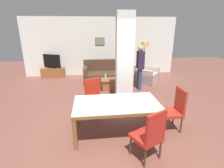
{
  "coord_description": "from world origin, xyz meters",
  "views": [
    {
      "loc": [
        -0.51,
        -3.39,
        2.32
      ],
      "look_at": [
        0.0,
        0.81,
        0.9
      ],
      "focal_mm": 28.0,
      "sensor_mm": 36.0,
      "label": 1
    }
  ],
  "objects_px": {
    "dining_table": "(117,108)",
    "sofa": "(104,75)",
    "armchair": "(145,75)",
    "bottle": "(105,77)",
    "standing_person": "(140,65)",
    "dining_chair_far_left": "(95,96)",
    "coffee_table": "(110,84)",
    "dining_chair_head_right": "(174,108)",
    "tv_screen": "(52,61)",
    "floor_lamp": "(145,47)",
    "dining_chair_near_right": "(150,134)",
    "tv_stand": "(53,73)"
  },
  "relations": [
    {
      "from": "dining_table",
      "to": "sofa",
      "type": "xyz_separation_m",
      "value": [
        0.04,
        3.81,
        -0.31
      ]
    },
    {
      "from": "armchair",
      "to": "bottle",
      "type": "relative_size",
      "value": 5.6
    },
    {
      "from": "bottle",
      "to": "standing_person",
      "type": "bearing_deg",
      "value": -1.1
    },
    {
      "from": "dining_chair_far_left",
      "to": "coffee_table",
      "type": "relative_size",
      "value": 1.49
    },
    {
      "from": "dining_table",
      "to": "dining_chair_head_right",
      "type": "xyz_separation_m",
      "value": [
        1.34,
        0.0,
        -0.08
      ]
    },
    {
      "from": "dining_table",
      "to": "coffee_table",
      "type": "height_order",
      "value": "dining_table"
    },
    {
      "from": "armchair",
      "to": "standing_person",
      "type": "bearing_deg",
      "value": 10.59
    },
    {
      "from": "coffee_table",
      "to": "tv_screen",
      "type": "height_order",
      "value": "tv_screen"
    },
    {
      "from": "dining_chair_head_right",
      "to": "coffee_table",
      "type": "distance_m",
      "value": 3.03
    },
    {
      "from": "armchair",
      "to": "tv_screen",
      "type": "height_order",
      "value": "tv_screen"
    },
    {
      "from": "dining_chair_head_right",
      "to": "tv_screen",
      "type": "distance_m",
      "value": 6.02
    },
    {
      "from": "tv_screen",
      "to": "bottle",
      "type": "bearing_deg",
      "value": 161.59
    },
    {
      "from": "sofa",
      "to": "coffee_table",
      "type": "bearing_deg",
      "value": 96.88
    },
    {
      "from": "floor_lamp",
      "to": "armchair",
      "type": "bearing_deg",
      "value": -102.07
    },
    {
      "from": "sofa",
      "to": "standing_person",
      "type": "bearing_deg",
      "value": 139.21
    },
    {
      "from": "dining_chair_far_left",
      "to": "bottle",
      "type": "relative_size",
      "value": 4.43
    },
    {
      "from": "tv_screen",
      "to": "floor_lamp",
      "type": "distance_m",
      "value": 4.29
    },
    {
      "from": "dining_chair_head_right",
      "to": "dining_chair_near_right",
      "type": "bearing_deg",
      "value": 135.43
    },
    {
      "from": "sofa",
      "to": "armchair",
      "type": "distance_m",
      "value": 1.75
    },
    {
      "from": "coffee_table",
      "to": "standing_person",
      "type": "height_order",
      "value": "standing_person"
    },
    {
      "from": "standing_person",
      "to": "sofa",
      "type": "bearing_deg",
      "value": 51.25
    },
    {
      "from": "dining_table",
      "to": "sofa",
      "type": "height_order",
      "value": "sofa"
    },
    {
      "from": "dining_table",
      "to": "tv_screen",
      "type": "bearing_deg",
      "value": 115.52
    },
    {
      "from": "dining_chair_far_left",
      "to": "floor_lamp",
      "type": "distance_m",
      "value": 4.28
    },
    {
      "from": "dining_chair_near_right",
      "to": "dining_chair_head_right",
      "type": "bearing_deg",
      "value": 18.57
    },
    {
      "from": "dining_chair_head_right",
      "to": "coffee_table",
      "type": "bearing_deg",
      "value": 22.91
    },
    {
      "from": "tv_screen",
      "to": "armchair",
      "type": "bearing_deg",
      "value": -173.2
    },
    {
      "from": "tv_screen",
      "to": "standing_person",
      "type": "xyz_separation_m",
      "value": [
        3.57,
        -2.06,
        0.2
      ]
    },
    {
      "from": "sofa",
      "to": "standing_person",
      "type": "relative_size",
      "value": 1.05
    },
    {
      "from": "sofa",
      "to": "coffee_table",
      "type": "xyz_separation_m",
      "value": [
        0.12,
        -1.03,
        -0.09
      ]
    },
    {
      "from": "tv_stand",
      "to": "dining_table",
      "type": "bearing_deg",
      "value": -64.48
    },
    {
      "from": "armchair",
      "to": "coffee_table",
      "type": "bearing_deg",
      "value": -22.73
    },
    {
      "from": "dining_table",
      "to": "tv_stand",
      "type": "distance_m",
      "value": 5.33
    },
    {
      "from": "bottle",
      "to": "standing_person",
      "type": "height_order",
      "value": "standing_person"
    },
    {
      "from": "coffee_table",
      "to": "tv_screen",
      "type": "distance_m",
      "value": 3.22
    },
    {
      "from": "dining_table",
      "to": "dining_chair_head_right",
      "type": "relative_size",
      "value": 1.85
    },
    {
      "from": "dining_chair_near_right",
      "to": "tv_screen",
      "type": "distance_m",
      "value": 6.32
    },
    {
      "from": "dining_table",
      "to": "bottle",
      "type": "bearing_deg",
      "value": 90.08
    },
    {
      "from": "tv_stand",
      "to": "floor_lamp",
      "type": "xyz_separation_m",
      "value": [
        4.22,
        -0.43,
        1.16
      ]
    },
    {
      "from": "tv_stand",
      "to": "tv_screen",
      "type": "distance_m",
      "value": 0.53
    },
    {
      "from": "dining_chair_far_left",
      "to": "armchair",
      "type": "relative_size",
      "value": 0.79
    },
    {
      "from": "dining_chair_far_left",
      "to": "sofa",
      "type": "relative_size",
      "value": 0.57
    },
    {
      "from": "sofa",
      "to": "standing_person",
      "type": "xyz_separation_m",
      "value": [
        1.24,
        -1.07,
        0.65
      ]
    },
    {
      "from": "dining_chair_head_right",
      "to": "bottle",
      "type": "distance_m",
      "value": 3.07
    },
    {
      "from": "tv_screen",
      "to": "floor_lamp",
      "type": "bearing_deg",
      "value": -162.57
    },
    {
      "from": "dining_table",
      "to": "dining_chair_near_right",
      "type": "bearing_deg",
      "value": -63.14
    },
    {
      "from": "sofa",
      "to": "bottle",
      "type": "bearing_deg",
      "value": 87.86
    },
    {
      "from": "coffee_table",
      "to": "dining_chair_head_right",
      "type": "bearing_deg",
      "value": -67.09
    },
    {
      "from": "dining_table",
      "to": "bottle",
      "type": "xyz_separation_m",
      "value": [
        -0.0,
        2.77,
        -0.1
      ]
    },
    {
      "from": "coffee_table",
      "to": "standing_person",
      "type": "distance_m",
      "value": 1.34
    }
  ]
}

